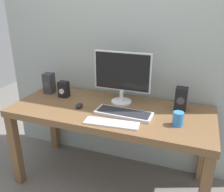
% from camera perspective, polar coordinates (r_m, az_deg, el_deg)
% --- Properties ---
extents(ground_plane, '(6.00, 6.00, 0.00)m').
position_cam_1_polar(ground_plane, '(2.52, -0.32, -19.17)').
color(ground_plane, slate).
extents(wall_back, '(2.67, 0.04, 3.00)m').
position_cam_1_polar(wall_back, '(2.29, 3.32, 17.96)').
color(wall_back, '#9EA8A3').
rests_on(wall_back, ground_plane).
extents(desk, '(1.74, 0.73, 0.77)m').
position_cam_1_polar(desk, '(2.14, -0.36, -5.30)').
color(desk, brown).
rests_on(desk, ground_plane).
extents(monitor, '(0.52, 0.19, 0.47)m').
position_cam_1_polar(monitor, '(2.14, 2.42, 4.98)').
color(monitor, silver).
rests_on(monitor, desk).
extents(keyboard_primary, '(0.47, 0.18, 0.03)m').
position_cam_1_polar(keyboard_primary, '(1.98, 2.77, -4.10)').
color(keyboard_primary, silver).
rests_on(keyboard_primary, desk).
extents(keyboard_secondary, '(0.43, 0.15, 0.02)m').
position_cam_1_polar(keyboard_secondary, '(1.84, -0.11, -6.42)').
color(keyboard_secondary, silver).
rests_on(keyboard_secondary, desk).
extents(mouse, '(0.06, 0.09, 0.04)m').
position_cam_1_polar(mouse, '(2.12, -7.79, -2.27)').
color(mouse, '#232328').
rests_on(mouse, desk).
extents(speaker_right, '(0.10, 0.10, 0.20)m').
position_cam_1_polar(speaker_right, '(2.12, 16.00, -0.66)').
color(speaker_right, black).
rests_on(speaker_right, desk).
extents(speaker_left, '(0.09, 0.10, 0.21)m').
position_cam_1_polar(speaker_left, '(2.49, -14.63, 2.92)').
color(speaker_left, '#333338').
rests_on(speaker_left, desk).
extents(audio_controller, '(0.09, 0.09, 0.15)m').
position_cam_1_polar(audio_controller, '(2.37, -11.33, 1.57)').
color(audio_controller, black).
rests_on(audio_controller, desk).
extents(coffee_mug, '(0.08, 0.08, 0.11)m').
position_cam_1_polar(coffee_mug, '(1.87, 15.33, -5.23)').
color(coffee_mug, '#337FD8').
rests_on(coffee_mug, desk).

